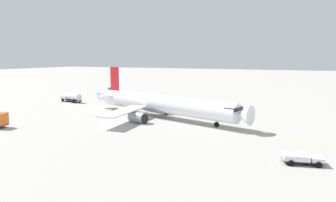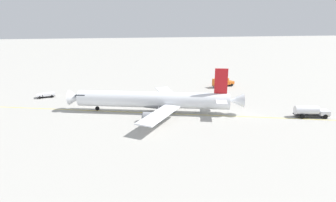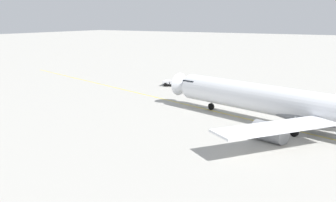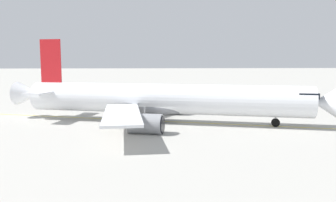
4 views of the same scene
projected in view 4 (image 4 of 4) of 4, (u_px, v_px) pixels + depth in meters
ground_plane at (164, 124)px, 45.97m from camera, size 600.00×600.00×0.00m
airliner_main at (161, 100)px, 47.10m from camera, size 44.57×33.44×11.79m
taxiway_centreline at (178, 122)px, 47.78m from camera, size 151.48×46.91×0.01m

